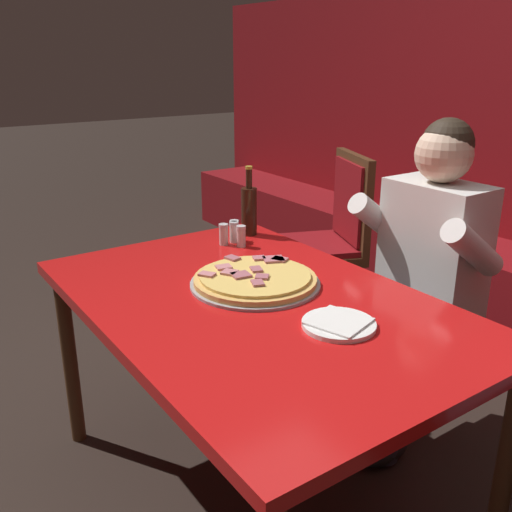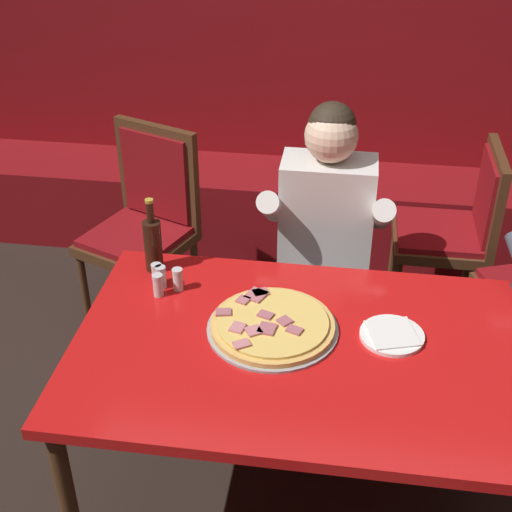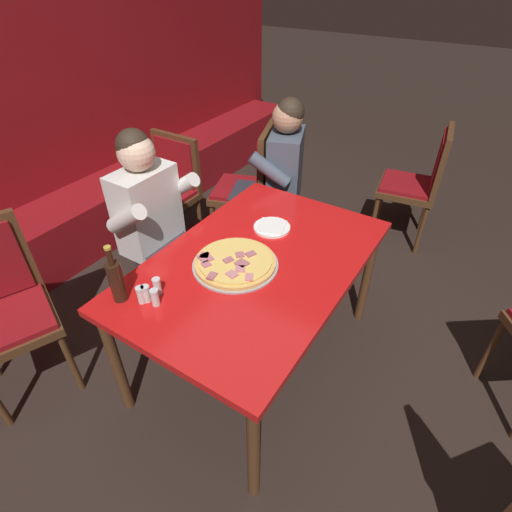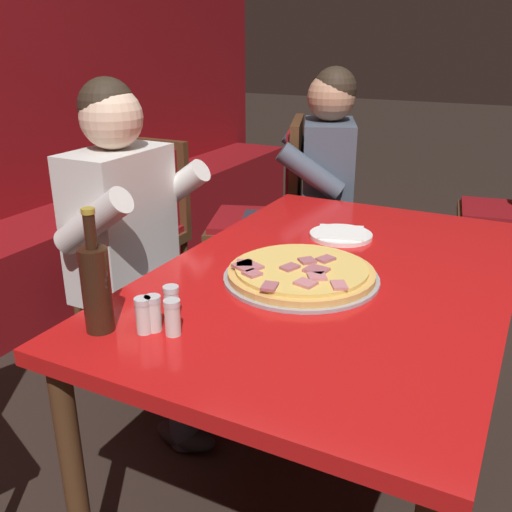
# 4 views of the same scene
# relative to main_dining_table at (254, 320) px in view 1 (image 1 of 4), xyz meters

# --- Properties ---
(ground_plane) EXTENTS (24.00, 24.00, 0.00)m
(ground_plane) POSITION_rel_main_dining_table_xyz_m (0.00, 0.00, -0.69)
(ground_plane) COLOR black
(main_dining_table) EXTENTS (1.45, 0.95, 0.76)m
(main_dining_table) POSITION_rel_main_dining_table_xyz_m (0.00, 0.00, 0.00)
(main_dining_table) COLOR #4C2D19
(main_dining_table) RESTS_ON ground_plane
(pizza) EXTENTS (0.43, 0.43, 0.05)m
(pizza) POSITION_rel_main_dining_table_xyz_m (-0.09, 0.07, 0.09)
(pizza) COLOR #9E9EA3
(pizza) RESTS_ON main_dining_table
(plate_white_paper) EXTENTS (0.21, 0.21, 0.02)m
(plate_white_paper) POSITION_rel_main_dining_table_xyz_m (0.30, 0.08, 0.08)
(plate_white_paper) COLOR white
(plate_white_paper) RESTS_ON main_dining_table
(beer_bottle) EXTENTS (0.07, 0.07, 0.29)m
(beer_bottle) POSITION_rel_main_dining_table_xyz_m (-0.57, 0.37, 0.18)
(beer_bottle) COLOR black
(beer_bottle) RESTS_ON main_dining_table
(shaker_parmesan) EXTENTS (0.04, 0.04, 0.09)m
(shaker_parmesan) POSITION_rel_main_dining_table_xyz_m (-0.53, 0.27, 0.11)
(shaker_parmesan) COLOR silver
(shaker_parmesan) RESTS_ON main_dining_table
(shaker_oregano) EXTENTS (0.04, 0.04, 0.09)m
(shaker_oregano) POSITION_rel_main_dining_table_xyz_m (-0.45, 0.25, 0.11)
(shaker_oregano) COLOR silver
(shaker_oregano) RESTS_ON main_dining_table
(shaker_red_pepper_flakes) EXTENTS (0.04, 0.04, 0.09)m
(shaker_red_pepper_flakes) POSITION_rel_main_dining_table_xyz_m (-0.52, 0.25, 0.11)
(shaker_red_pepper_flakes) COLOR silver
(shaker_red_pepper_flakes) RESTS_ON main_dining_table
(shaker_black_pepper) EXTENTS (0.04, 0.04, 0.09)m
(shaker_black_pepper) POSITION_rel_main_dining_table_xyz_m (-0.51, 0.20, 0.11)
(shaker_black_pepper) COLOR silver
(shaker_black_pepper) RESTS_ON main_dining_table
(diner_seated_blue_shirt) EXTENTS (0.53, 0.53, 1.27)m
(diner_seated_blue_shirt) POSITION_rel_main_dining_table_xyz_m (0.04, 0.72, 0.02)
(diner_seated_blue_shirt) COLOR black
(diner_seated_blue_shirt) RESTS_ON ground_plane
(dining_chair_far_right) EXTENTS (0.57, 0.57, 1.00)m
(dining_chair_far_right) POSITION_rel_main_dining_table_xyz_m (-0.82, 1.05, -0.11)
(dining_chair_far_right) COLOR #4C2D19
(dining_chair_far_right) RESTS_ON ground_plane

